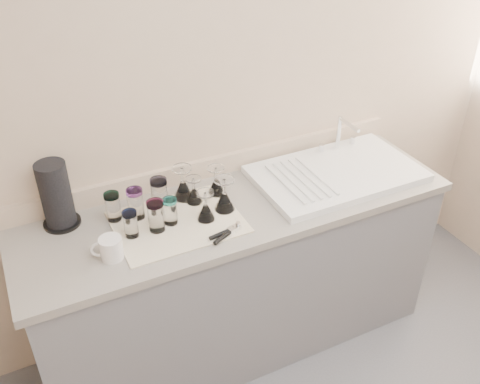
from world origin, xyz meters
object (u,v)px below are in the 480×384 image
goblet_back_left (194,194)px  goblet_extra (183,188)px  tumbler_lavender (170,211)px  can_opener (226,233)px  goblet_front_left (206,210)px  goblet_front_right (224,199)px  sink_unit (336,173)px  tumbler_blue (156,216)px  tumbler_cyan (136,203)px  goblet_back_right (216,185)px  tumbler_purple (160,194)px  tumbler_magenta (131,224)px  white_mug (110,248)px  paper_towel_roll (56,196)px  tumbler_teal (113,206)px

goblet_back_left → goblet_extra: (-0.03, 0.06, 0.01)m
tumbler_lavender → can_opener: (0.18, -0.19, -0.05)m
goblet_front_left → goblet_front_right: 0.11m
sink_unit → goblet_extra: size_ratio=4.99×
tumbler_blue → goblet_back_left: 0.26m
tumbler_cyan → goblet_back_right: size_ratio=1.02×
goblet_front_left → tumbler_purple: bearing=132.0°
goblet_back_left → goblet_front_left: 0.15m
tumbler_magenta → white_mug: size_ratio=0.88×
tumbler_purple → sink_unit: bearing=-7.3°
goblet_back_right → paper_towel_roll: paper_towel_roll is taller
tumbler_teal → paper_towel_roll: 0.24m
tumbler_lavender → tumbler_purple: bearing=91.8°
tumbler_magenta → goblet_extra: size_ratio=0.75×
tumbler_magenta → tumbler_lavender: 0.18m
paper_towel_roll → sink_unit: bearing=-8.7°
sink_unit → tumbler_purple: (-0.89, 0.11, 0.07)m
tumbler_teal → can_opener: tumbler_teal is taller
paper_towel_roll → goblet_extra: bearing=-5.7°
goblet_back_left → goblet_back_right: goblet_back_right is taller
tumbler_magenta → can_opener: bearing=-25.8°
goblet_back_right → goblet_front_right: bearing=-98.6°
tumbler_purple → tumbler_cyan: bearing=-170.2°
sink_unit → goblet_extra: (-0.76, 0.15, 0.04)m
tumbler_magenta → white_mug: (-0.11, -0.09, -0.02)m
goblet_extra → white_mug: 0.49m
tumbler_teal → goblet_front_left: 0.41m
can_opener → paper_towel_roll: (-0.61, 0.40, 0.13)m
tumbler_teal → can_opener: size_ratio=0.87×
tumbler_teal → goblet_back_right: bearing=-1.0°
tumbler_magenta → tumbler_lavender: bearing=3.7°
tumbler_cyan → goblet_front_left: 0.31m
tumbler_lavender → goblet_back_left: size_ratio=0.96×
tumbler_purple → goblet_front_right: size_ratio=0.94×
can_opener → tumbler_lavender: bearing=134.1°
goblet_front_left → goblet_extra: goblet_extra is taller
tumbler_lavender → tumbler_magenta: bearing=-176.3°
tumbler_teal → tumbler_lavender: bearing=-32.1°
tumbler_magenta → tumbler_cyan: bearing=63.9°
goblet_back_right → goblet_extra: bearing=168.2°
goblet_front_left → goblet_extra: size_ratio=0.86×
tumbler_magenta → can_opener: (0.36, -0.17, -0.05)m
tumbler_cyan → tumbler_blue: tumbler_blue is taller
tumbler_magenta → goblet_back_left: 0.35m
tumbler_teal → white_mug: 0.26m
goblet_back_left → goblet_front_right: goblet_front_right is taller
tumbler_teal → tumbler_magenta: tumbler_teal is taller
paper_towel_roll → goblet_front_left: bearing=-23.8°
tumbler_lavender → goblet_front_right: 0.25m
tumbler_blue → can_opener: size_ratio=0.93×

